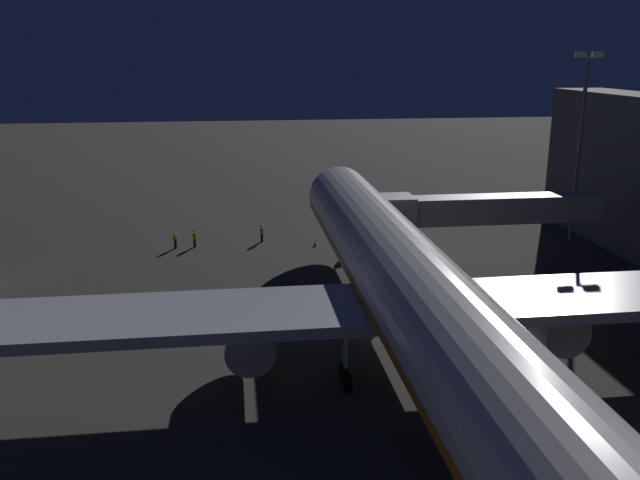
{
  "coord_description": "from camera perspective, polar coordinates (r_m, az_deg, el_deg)",
  "views": [
    {
      "loc": [
        10.64,
        46.05,
        19.92
      ],
      "look_at": [
        3.0,
        -11.66,
        3.5
      ],
      "focal_mm": 37.31,
      "sensor_mm": 36.0,
      "label": 1
    }
  ],
  "objects": [
    {
      "name": "traffic_cone_nose_starboard",
      "position": [
        71.01,
        -0.42,
        -0.31
      ],
      "size": [
        0.36,
        0.36,
        0.55
      ],
      "primitive_type": "cone",
      "color": "orange",
      "rests_on": "ground_plane"
    },
    {
      "name": "traffic_cone_nose_port",
      "position": [
        71.66,
        3.07,
        -0.18
      ],
      "size": [
        0.36,
        0.36,
        0.55
      ],
      "primitive_type": "cone",
      "color": "orange",
      "rests_on": "ground_plane"
    },
    {
      "name": "jet_bridge",
      "position": [
        63.84,
        13.0,
        2.53
      ],
      "size": [
        21.4,
        3.4,
        7.3
      ],
      "color": "#9E9E99",
      "rests_on": "ground_plane"
    },
    {
      "name": "ground_crew_under_port_wing",
      "position": [
        71.75,
        -10.72,
        0.19
      ],
      "size": [
        0.4,
        0.4,
        1.85
      ],
      "color": "black",
      "rests_on": "ground_plane"
    },
    {
      "name": "ground_crew_near_nose_gear",
      "position": [
        71.67,
        -12.32,
        0.03
      ],
      "size": [
        0.4,
        0.4,
        1.73
      ],
      "color": "black",
      "rests_on": "ground_plane"
    },
    {
      "name": "ground_plane",
      "position": [
        51.29,
        5.08,
        -7.17
      ],
      "size": [
        320.0,
        320.0,
        0.0
      ],
      "primitive_type": "plane",
      "color": "#383533"
    },
    {
      "name": "ground_crew_marshaller_fwd",
      "position": [
        72.77,
        -5.01,
        0.62
      ],
      "size": [
        0.4,
        0.4,
        1.82
      ],
      "color": "black",
      "rests_on": "ground_plane"
    },
    {
      "name": "airliner_at_gate",
      "position": [
        40.11,
        8.39,
        -5.28
      ],
      "size": [
        57.59,
        67.04,
        18.33
      ],
      "color": "silver",
      "rests_on": "ground_plane"
    },
    {
      "name": "apron_floodlight_mast",
      "position": [
        75.32,
        21.42,
        8.27
      ],
      "size": [
        2.9,
        0.5,
        20.07
      ],
      "color": "#59595E",
      "rests_on": "ground_plane"
    }
  ]
}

